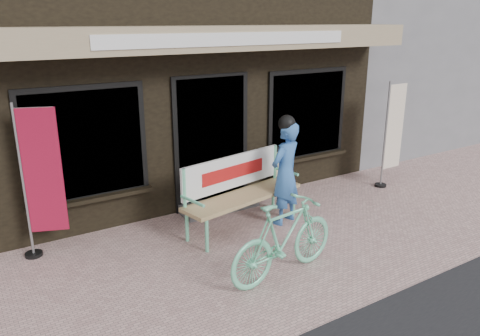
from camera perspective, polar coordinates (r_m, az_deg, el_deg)
ground at (r=6.48m, az=5.27°, el=-10.13°), size 70.00×70.00×0.00m
storefront at (r=10.12m, az=-12.23°, el=17.17°), size 7.00×6.77×6.00m
neighbor_right_near at (r=15.66m, az=18.89°, el=15.99°), size 10.00×7.00×5.60m
bench at (r=6.97m, az=-0.15°, el=-2.26°), size 2.06×0.88×1.08m
person at (r=7.08m, az=5.55°, el=-0.39°), size 0.67×0.55×1.69m
bicycle at (r=5.71m, az=5.39°, el=-8.57°), size 1.69×0.67×0.99m
nobori_red at (r=6.48m, az=-23.17°, el=-1.31°), size 0.61×0.33×2.06m
nobori_cream at (r=9.11m, az=18.09°, el=4.15°), size 0.58×0.22×1.98m
menu_stand at (r=8.35m, az=4.87°, el=-0.19°), size 0.45×0.24×0.90m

